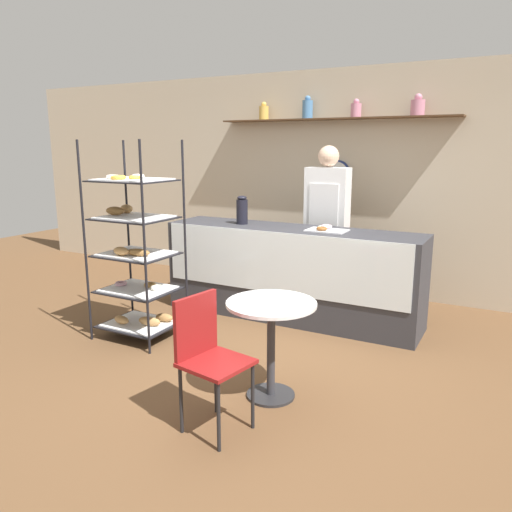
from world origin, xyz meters
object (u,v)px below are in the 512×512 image
cafe_table (271,327)px  donut_tray_counter (325,229)px  person_worker (327,220)px  coffee_carafe (242,210)px  pastry_rack (136,254)px  cafe_chair (207,349)px

cafe_table → donut_tray_counter: (-0.22, 1.65, 0.45)m
person_worker → donut_tray_counter: size_ratio=4.58×
person_worker → coffee_carafe: bearing=-142.5°
pastry_rack → person_worker: (1.23, 1.76, 0.18)m
donut_tray_counter → pastry_rack: bearing=-140.2°
person_worker → donut_tray_counter: bearing=-70.8°
pastry_rack → person_worker: size_ratio=1.03×
person_worker → cafe_table: person_worker is taller
pastry_rack → cafe_chair: (1.46, -1.01, -0.27)m
person_worker → pastry_rack: bearing=-124.9°
donut_tray_counter → person_worker: bearing=109.2°
pastry_rack → cafe_table: 1.73m
pastry_rack → cafe_chair: bearing=-34.8°
pastry_rack → coffee_carafe: 1.30m
person_worker → coffee_carafe: (-0.75, -0.58, 0.13)m
person_worker → cafe_table: (0.42, -2.22, -0.45)m
cafe_chair → person_worker: bearing=15.1°
person_worker → donut_tray_counter: person_worker is taller
cafe_table → cafe_chair: 0.58m
cafe_chair → cafe_table: bearing=-8.4°
coffee_carafe → donut_tray_counter: size_ratio=0.78×
person_worker → donut_tray_counter: 0.60m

